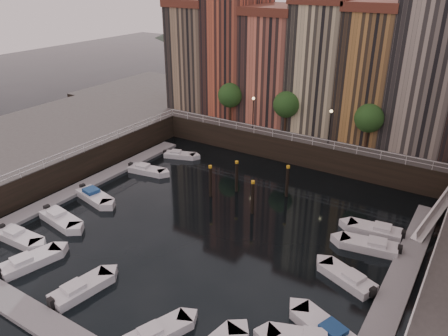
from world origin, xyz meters
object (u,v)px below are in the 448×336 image
Objects in this scene: boat_left_0 at (19,237)px; gangway at (438,209)px; mooring_pilings at (247,184)px; boat_left_1 at (60,219)px; boat_left_2 at (94,196)px.

gangway is at bearing 33.60° from boat_left_0.
mooring_pilings reaches higher than boat_left_1.
gangway is 37.14m from boat_left_0.
gangway is 1.18× the size of mooring_pilings.
boat_left_0 is (-30.03, -21.81, -1.55)m from gangway.
gangway is 17.81m from mooring_pilings.
gangway is 1.62× the size of boat_left_1.
mooring_pilings is 15.59m from boat_left_2.
mooring_pilings is at bearing -165.13° from gangway.
mooring_pilings is 21.52m from boat_left_0.
boat_left_0 is at bearing -76.92° from boat_left_2.
boat_left_1 reaches higher than boat_left_0.
mooring_pilings is 18.16m from boat_left_1.
boat_left_2 is (-0.18, 8.71, 0.01)m from boat_left_0.
mooring_pilings is (-17.22, -4.57, -0.27)m from gangway.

